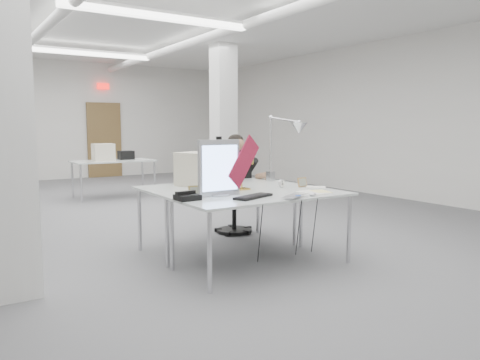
{
  "coord_description": "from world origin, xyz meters",
  "views": [
    {
      "loc": [
        -2.74,
        -6.34,
        1.45
      ],
      "look_at": [
        0.04,
        -2.0,
        0.85
      ],
      "focal_mm": 35.0,
      "sensor_mm": 36.0,
      "label": 1
    }
  ],
  "objects_px": {
    "laptop": "(298,197)",
    "bankers_lamp": "(242,174)",
    "monitor": "(219,168)",
    "architect_lamp": "(283,142)",
    "seated_person": "(236,167)",
    "desk_phone": "(187,197)",
    "office_chair": "(234,197)",
    "beige_monitor": "(198,169)",
    "desk_main": "(263,196)"
  },
  "relations": [
    {
      "from": "seated_person",
      "to": "desk_phone",
      "type": "relative_size",
      "value": 3.85
    },
    {
      "from": "desk_main",
      "to": "desk_phone",
      "type": "relative_size",
      "value": 8.47
    },
    {
      "from": "desk_phone",
      "to": "architect_lamp",
      "type": "distance_m",
      "value": 1.75
    },
    {
      "from": "monitor",
      "to": "desk_phone",
      "type": "xyz_separation_m",
      "value": [
        -0.39,
        -0.07,
        -0.25
      ]
    },
    {
      "from": "office_chair",
      "to": "monitor",
      "type": "height_order",
      "value": "monitor"
    },
    {
      "from": "office_chair",
      "to": "bankers_lamp",
      "type": "relative_size",
      "value": 2.81
    },
    {
      "from": "desk_main",
      "to": "desk_phone",
      "type": "height_order",
      "value": "desk_phone"
    },
    {
      "from": "beige_monitor",
      "to": "architect_lamp",
      "type": "bearing_deg",
      "value": -37.55
    },
    {
      "from": "beige_monitor",
      "to": "bankers_lamp",
      "type": "bearing_deg",
      "value": -87.72
    },
    {
      "from": "seated_person",
      "to": "office_chair",
      "type": "bearing_deg",
      "value": 95.87
    },
    {
      "from": "architect_lamp",
      "to": "bankers_lamp",
      "type": "bearing_deg",
      "value": -154.87
    },
    {
      "from": "bankers_lamp",
      "to": "architect_lamp",
      "type": "xyz_separation_m",
      "value": [
        0.76,
        0.26,
        0.32
      ]
    },
    {
      "from": "monitor",
      "to": "architect_lamp",
      "type": "xyz_separation_m",
      "value": [
        1.19,
        0.5,
        0.22
      ]
    },
    {
      "from": "desk_main",
      "to": "bankers_lamp",
      "type": "xyz_separation_m",
      "value": [
        0.01,
        0.42,
        0.19
      ]
    },
    {
      "from": "desk_main",
      "to": "desk_phone",
      "type": "bearing_deg",
      "value": 173.03
    },
    {
      "from": "desk_main",
      "to": "seated_person",
      "type": "distance_m",
      "value": 1.54
    },
    {
      "from": "architect_lamp",
      "to": "beige_monitor",
      "type": "bearing_deg",
      "value": 167.91
    },
    {
      "from": "desk_main",
      "to": "architect_lamp",
      "type": "distance_m",
      "value": 1.15
    },
    {
      "from": "office_chair",
      "to": "seated_person",
      "type": "xyz_separation_m",
      "value": [
        0.0,
        -0.05,
        0.4
      ]
    },
    {
      "from": "office_chair",
      "to": "seated_person",
      "type": "height_order",
      "value": "seated_person"
    },
    {
      "from": "monitor",
      "to": "architect_lamp",
      "type": "relative_size",
      "value": 0.56
    },
    {
      "from": "laptop",
      "to": "monitor",
      "type": "bearing_deg",
      "value": 105.71
    },
    {
      "from": "office_chair",
      "to": "desk_phone",
      "type": "bearing_deg",
      "value": -129.23
    },
    {
      "from": "office_chair",
      "to": "beige_monitor",
      "type": "bearing_deg",
      "value": -143.8
    },
    {
      "from": "seated_person",
      "to": "desk_phone",
      "type": "distance_m",
      "value": 1.92
    },
    {
      "from": "desk_phone",
      "to": "beige_monitor",
      "type": "relative_size",
      "value": 0.52
    },
    {
      "from": "bankers_lamp",
      "to": "architect_lamp",
      "type": "bearing_deg",
      "value": -4.01
    },
    {
      "from": "office_chair",
      "to": "monitor",
      "type": "xyz_separation_m",
      "value": [
        -0.99,
        -1.3,
        0.54
      ]
    },
    {
      "from": "desk_phone",
      "to": "laptop",
      "type": "bearing_deg",
      "value": -29.26
    },
    {
      "from": "laptop",
      "to": "desk_phone",
      "type": "distance_m",
      "value": 1.06
    },
    {
      "from": "beige_monitor",
      "to": "architect_lamp",
      "type": "xyz_separation_m",
      "value": [
        0.99,
        -0.34,
        0.3
      ]
    },
    {
      "from": "seated_person",
      "to": "monitor",
      "type": "bearing_deg",
      "value": -122.5
    },
    {
      "from": "monitor",
      "to": "laptop",
      "type": "relative_size",
      "value": 1.77
    },
    {
      "from": "laptop",
      "to": "bankers_lamp",
      "type": "relative_size",
      "value": 0.9
    },
    {
      "from": "laptop",
      "to": "architect_lamp",
      "type": "relative_size",
      "value": 0.32
    },
    {
      "from": "architect_lamp",
      "to": "seated_person",
      "type": "bearing_deg",
      "value": 111.79
    },
    {
      "from": "laptop",
      "to": "bankers_lamp",
      "type": "xyz_separation_m",
      "value": [
        -0.12,
        0.82,
        0.16
      ]
    },
    {
      "from": "desk_phone",
      "to": "desk_main",
      "type": "bearing_deg",
      "value": -8.46
    },
    {
      "from": "seated_person",
      "to": "beige_monitor",
      "type": "distance_m",
      "value": 0.89
    },
    {
      "from": "desk_main",
      "to": "bankers_lamp",
      "type": "distance_m",
      "value": 0.46
    },
    {
      "from": "bankers_lamp",
      "to": "beige_monitor",
      "type": "distance_m",
      "value": 0.63
    },
    {
      "from": "seated_person",
      "to": "laptop",
      "type": "xyz_separation_m",
      "value": [
        -0.44,
        -1.82,
        -0.13
      ]
    },
    {
      "from": "desk_phone",
      "to": "beige_monitor",
      "type": "xyz_separation_m",
      "value": [
        0.59,
        0.91,
        0.17
      ]
    },
    {
      "from": "office_chair",
      "to": "bankers_lamp",
      "type": "distance_m",
      "value": 1.27
    },
    {
      "from": "laptop",
      "to": "desk_phone",
      "type": "xyz_separation_m",
      "value": [
        -0.94,
        0.49,
        0.01
      ]
    },
    {
      "from": "seated_person",
      "to": "architect_lamp",
      "type": "height_order",
      "value": "architect_lamp"
    },
    {
      "from": "desk_main",
      "to": "monitor",
      "type": "xyz_separation_m",
      "value": [
        -0.42,
        0.17,
        0.29
      ]
    },
    {
      "from": "seated_person",
      "to": "monitor",
      "type": "distance_m",
      "value": 1.6
    },
    {
      "from": "desk_main",
      "to": "beige_monitor",
      "type": "height_order",
      "value": "beige_monitor"
    },
    {
      "from": "laptop",
      "to": "beige_monitor",
      "type": "height_order",
      "value": "beige_monitor"
    }
  ]
}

